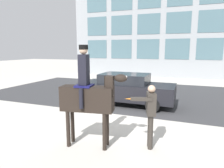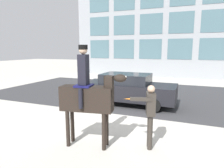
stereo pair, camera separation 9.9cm
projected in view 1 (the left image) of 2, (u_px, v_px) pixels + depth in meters
ground_plane at (118, 119)px, 7.76m from camera, size 80.00×80.00×0.00m
road_surface at (144, 94)px, 12.14m from camera, size 18.72×8.50×0.01m
mounted_horse_lead at (88, 96)px, 5.36m from camera, size 1.87×0.67×2.78m
pedestrian_bystander at (150, 111)px, 5.31m from camera, size 0.80×0.62×1.74m
street_car_near_lane at (126, 88)px, 9.73m from camera, size 4.53×1.88×1.51m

